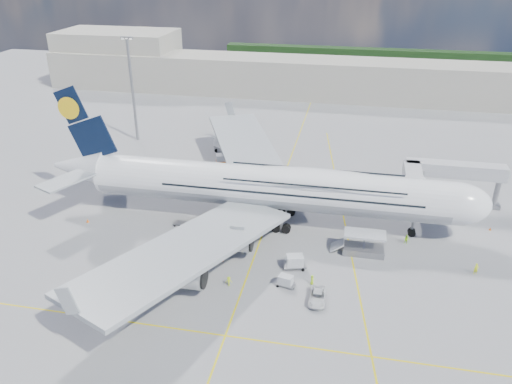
% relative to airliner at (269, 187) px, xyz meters
% --- Properties ---
extents(ground, '(300.00, 300.00, 0.00)m').
position_rel_airliner_xyz_m(ground, '(-0.26, -10.00, -6.87)').
color(ground, gray).
rests_on(ground, ground).
extents(taxi_line_main, '(0.25, 220.00, 0.01)m').
position_rel_airliner_xyz_m(taxi_line_main, '(-0.26, -10.00, -6.86)').
color(taxi_line_main, yellow).
rests_on(taxi_line_main, ground).
extents(taxi_line_cross, '(120.00, 0.25, 0.01)m').
position_rel_airliner_xyz_m(taxi_line_cross, '(-0.26, -30.00, -6.86)').
color(taxi_line_cross, yellow).
rests_on(taxi_line_cross, ground).
extents(taxi_line_diag, '(14.16, 99.06, 0.01)m').
position_rel_airliner_xyz_m(taxi_line_diag, '(13.74, -0.00, -6.86)').
color(taxi_line_diag, yellow).
rests_on(taxi_line_diag, ground).
extents(airliner, '(77.26, 79.15, 23.71)m').
position_rel_airliner_xyz_m(airliner, '(0.00, 0.00, 0.00)').
color(airliner, white).
rests_on(airliner, ground).
extents(jet_bridge, '(18.80, 12.10, 8.50)m').
position_rel_airliner_xyz_m(jet_bridge, '(29.55, 10.94, -0.02)').
color(jet_bridge, '#B7B7BC').
rests_on(jet_bridge, ground).
extents(cargo_loader, '(8.53, 3.20, 3.67)m').
position_rel_airliner_xyz_m(cargo_loader, '(16.56, -7.11, -5.62)').
color(cargo_loader, silver).
rests_on(cargo_loader, ground).
extents(light_mast, '(3.00, 0.70, 25.50)m').
position_rel_airliner_xyz_m(light_mast, '(-40.26, 35.00, 6.34)').
color(light_mast, gray).
rests_on(light_mast, ground).
extents(terminal, '(180.00, 16.00, 12.00)m').
position_rel_airliner_xyz_m(terminal, '(-0.26, 85.00, -0.87)').
color(terminal, '#B2AD9E').
rests_on(terminal, ground).
extents(hangar, '(40.00, 22.00, 18.00)m').
position_rel_airliner_xyz_m(hangar, '(-70.26, 90.00, 2.13)').
color(hangar, '#B2AD9E').
rests_on(hangar, ground).
extents(tree_line, '(160.00, 6.00, 8.00)m').
position_rel_airliner_xyz_m(tree_line, '(39.74, 130.00, -2.87)').
color(tree_line, '#193814').
rests_on(tree_line, ground).
extents(dolly_row_a, '(3.39, 2.48, 0.45)m').
position_rel_airliner_xyz_m(dolly_row_a, '(-14.62, -9.53, -6.52)').
color(dolly_row_a, gray).
rests_on(dolly_row_a, ground).
extents(dolly_row_b, '(3.69, 2.95, 0.48)m').
position_rel_airliner_xyz_m(dolly_row_b, '(-9.72, -20.08, -6.50)').
color(dolly_row_b, gray).
rests_on(dolly_row_b, ground).
extents(dolly_row_c, '(3.23, 2.53, 1.81)m').
position_rel_airliner_xyz_m(dolly_row_c, '(-9.60, -10.67, -5.89)').
color(dolly_row_c, gray).
rests_on(dolly_row_c, ground).
extents(dolly_back, '(3.31, 1.94, 0.47)m').
position_rel_airliner_xyz_m(dolly_back, '(-14.68, -4.43, -6.51)').
color(dolly_back, gray).
rests_on(dolly_back, ground).
extents(dolly_nose_far, '(3.80, 2.68, 2.18)m').
position_rel_airliner_xyz_m(dolly_nose_far, '(6.44, -13.42, -5.70)').
color(dolly_nose_far, gray).
rests_on(dolly_nose_far, ground).
extents(dolly_nose_near, '(2.99, 2.04, 1.73)m').
position_rel_airliner_xyz_m(dolly_nose_near, '(5.74, -18.22, -5.94)').
color(dolly_nose_near, gray).
rests_on(dolly_nose_near, ground).
extents(baggage_tug, '(2.90, 2.17, 1.64)m').
position_rel_airliner_xyz_m(baggage_tug, '(-11.59, -13.14, -6.14)').
color(baggage_tug, white).
rests_on(baggage_tug, ground).
extents(catering_truck_inner, '(6.18, 3.91, 3.43)m').
position_rel_airliner_xyz_m(catering_truck_inner, '(-12.98, 21.45, -5.25)').
color(catering_truck_inner, gray).
rests_on(catering_truck_inner, ground).
extents(catering_truck_outer, '(6.76, 5.20, 3.71)m').
position_rel_airliner_xyz_m(catering_truck_outer, '(-15.73, 30.06, -5.14)').
color(catering_truck_outer, gray).
rests_on(catering_truck_outer, ground).
extents(service_van, '(2.36, 4.99, 1.38)m').
position_rel_airliner_xyz_m(service_van, '(10.55, -20.75, -6.18)').
color(service_van, silver).
rests_on(service_van, ground).
extents(crew_nose, '(0.77, 0.62, 1.85)m').
position_rel_airliner_xyz_m(crew_nose, '(33.36, -9.64, -5.95)').
color(crew_nose, '#DFEE19').
rests_on(crew_nose, ground).
extents(crew_loader, '(0.98, 0.85, 1.71)m').
position_rel_airliner_xyz_m(crew_loader, '(23.69, -3.00, -6.01)').
color(crew_loader, '#9DF419').
rests_on(crew_loader, ground).
extents(crew_wing, '(0.85, 1.21, 1.90)m').
position_rel_airliner_xyz_m(crew_wing, '(-11.40, -13.97, -5.92)').
color(crew_wing, '#C0F319').
rests_on(crew_wing, ground).
extents(crew_van, '(0.69, 0.86, 1.51)m').
position_rel_airliner_xyz_m(crew_van, '(9.45, -16.99, -6.11)').
color(crew_van, '#C2FF1A').
rests_on(crew_van, ground).
extents(crew_tug, '(1.12, 0.85, 1.54)m').
position_rel_airliner_xyz_m(crew_tug, '(-2.36, -19.79, -6.10)').
color(crew_tug, '#CBE918').
rests_on(crew_tug, ground).
extents(cone_nose, '(0.42, 0.42, 0.54)m').
position_rel_airliner_xyz_m(cone_nose, '(38.37, 4.59, -6.61)').
color(cone_nose, '#FF650D').
rests_on(cone_nose, ground).
extents(cone_wing_left_inner, '(0.44, 0.44, 0.56)m').
position_rel_airliner_xyz_m(cone_wing_left_inner, '(-9.49, 7.66, -6.60)').
color(cone_wing_left_inner, '#FF650D').
rests_on(cone_wing_left_inner, ground).
extents(cone_wing_left_outer, '(0.47, 0.47, 0.60)m').
position_rel_airliner_xyz_m(cone_wing_left_outer, '(-18.14, 19.42, -6.58)').
color(cone_wing_left_outer, '#FF650D').
rests_on(cone_wing_left_outer, ground).
extents(cone_wing_right_inner, '(0.48, 0.48, 0.61)m').
position_rel_airliner_xyz_m(cone_wing_right_inner, '(-4.99, -13.81, -6.58)').
color(cone_wing_right_inner, '#FF650D').
rests_on(cone_wing_right_inner, ground).
extents(cone_wing_right_outer, '(0.43, 0.43, 0.55)m').
position_rel_airliner_xyz_m(cone_wing_right_outer, '(-20.65, -19.07, -6.60)').
color(cone_wing_right_outer, '#FF650D').
rests_on(cone_wing_right_outer, ground).
extents(cone_tail, '(0.50, 0.50, 0.63)m').
position_rel_airliner_xyz_m(cone_tail, '(-31.76, -6.73, -6.56)').
color(cone_tail, '#FF650D').
rests_on(cone_tail, ground).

